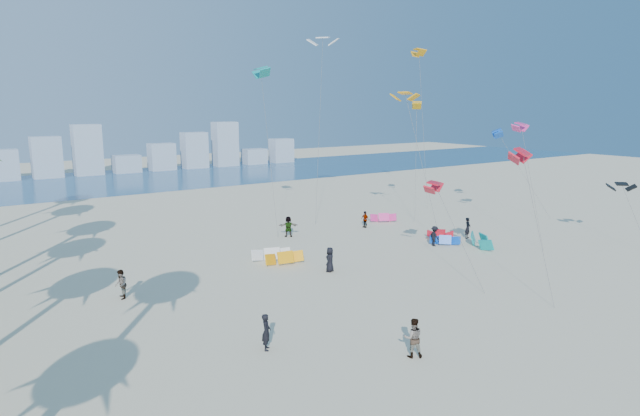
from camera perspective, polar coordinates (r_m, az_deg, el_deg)
ground at (r=24.99m, az=15.93°, el=-16.72°), size 220.00×220.00×0.00m
ocean at (r=88.33m, az=-22.75°, el=2.50°), size 220.00×220.00×0.00m
kitesurfer_near at (r=26.18m, az=-5.68°, el=-12.88°), size 0.70×0.77×1.78m
kitesurfer_mid at (r=25.72m, az=9.80°, el=-13.34°), size 1.14×1.07×1.86m
kitesurfers_far at (r=43.04m, az=0.71°, el=-3.36°), size 29.73×11.51×1.84m
grounded_kites at (r=44.18m, az=6.89°, el=-3.63°), size 19.13×14.83×1.04m
flying_kites at (r=51.13m, az=10.06°, el=11.47°), size 27.55×30.71×18.58m
distant_skyline at (r=97.56m, az=-24.79°, el=4.88°), size 85.00×3.00×8.40m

